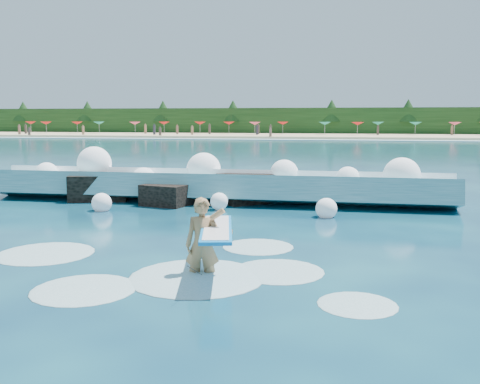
{
  "coord_description": "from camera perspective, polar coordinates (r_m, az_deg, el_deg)",
  "views": [
    {
      "loc": [
        4.18,
        -11.78,
        3.15
      ],
      "look_at": [
        1.5,
        2.0,
        1.2
      ],
      "focal_mm": 40.0,
      "sensor_mm": 36.0,
      "label": 1
    }
  ],
  "objects": [
    {
      "name": "breaking_wave",
      "position": [
        20.49,
        -2.63,
        0.53
      ],
      "size": [
        17.46,
        2.74,
        1.5
      ],
      "color": "teal",
      "rests_on": "ground"
    },
    {
      "name": "wave_spray",
      "position": [
        20.32,
        -2.45,
        1.86
      ],
      "size": [
        14.75,
        4.5,
        2.1
      ],
      "color": "white",
      "rests_on": "ground"
    },
    {
      "name": "surf_foam",
      "position": [
        11.37,
        -7.36,
        -8.24
      ],
      "size": [
        8.93,
        5.75,
        0.14
      ],
      "color": "silver",
      "rests_on": "ground"
    },
    {
      "name": "beach_umbrellas",
      "position": [
        91.85,
        8.4,
        7.25
      ],
      "size": [
        111.24,
        6.81,
        0.5
      ],
      "color": "red",
      "rests_on": "ground"
    },
    {
      "name": "rock_cluster",
      "position": [
        20.46,
        -8.13,
        0.1
      ],
      "size": [
        8.12,
        3.14,
        1.26
      ],
      "color": "black",
      "rests_on": "ground"
    },
    {
      "name": "beachgoers",
      "position": [
        86.64,
        4.9,
        6.5
      ],
      "size": [
        103.67,
        13.47,
        1.93
      ],
      "color": "#3F332D",
      "rests_on": "ground"
    },
    {
      "name": "beach",
      "position": [
        89.93,
        8.39,
        5.93
      ],
      "size": [
        140.0,
        20.0,
        0.4
      ],
      "primitive_type": "cube",
      "color": "tan",
      "rests_on": "ground"
    },
    {
      "name": "treeline",
      "position": [
        99.87,
        8.69,
        7.43
      ],
      "size": [
        140.0,
        4.0,
        5.0
      ],
      "primitive_type": "cube",
      "color": "black",
      "rests_on": "ground"
    },
    {
      "name": "surfer_with_board",
      "position": [
        10.75,
        -3.68,
        -5.26
      ],
      "size": [
        1.23,
        3.04,
        1.91
      ],
      "color": "#A2764B",
      "rests_on": "ground"
    },
    {
      "name": "ground",
      "position": [
        12.89,
        -8.32,
        -6.32
      ],
      "size": [
        200.0,
        200.0,
        0.0
      ],
      "primitive_type": "plane",
      "color": "#082642",
      "rests_on": "ground"
    },
    {
      "name": "wet_band",
      "position": [
        78.95,
        8.01,
        5.56
      ],
      "size": [
        140.0,
        5.0,
        0.08
      ],
      "primitive_type": "cube",
      "color": "silver",
      "rests_on": "ground"
    }
  ]
}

